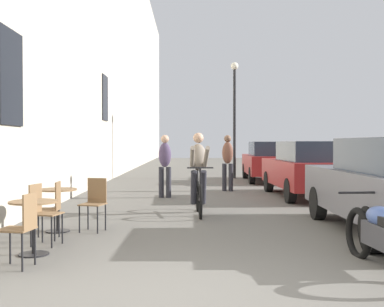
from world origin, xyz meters
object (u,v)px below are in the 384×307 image
object	(u,v)px
cafe_table_near	(34,216)
cafe_chair_near_toward_street	(42,210)
pedestrian_near	(165,162)
pedestrian_mid	(228,160)
cafe_chair_mid_toward_wall	(95,200)
cafe_table_mid	(57,201)
cafe_chair_near_toward_wall	(22,225)
street_lamp	(235,105)
cyclist_on_bicycle	(199,175)
parked_car_second	(309,168)
cafe_chair_mid_toward_street	(51,206)
parked_car_third	(270,161)

from	to	relation	value
cafe_table_near	cafe_chair_near_toward_street	xyz separation A→B (m)	(-0.07, 0.62, -0.00)
pedestrian_near	pedestrian_mid	size ratio (longest dim) A/B	0.99
cafe_chair_mid_toward_wall	pedestrian_near	world-z (taller)	pedestrian_near
cafe_table_near	pedestrian_near	size ratio (longest dim) A/B	0.42
cafe_chair_mid_toward_wall	cafe_table_near	bearing A→B (deg)	-104.82
cafe_chair_mid_toward_wall	cafe_table_mid	bearing A→B (deg)	-173.06
cafe_table_mid	cafe_chair_near_toward_wall	bearing A→B (deg)	-84.86
street_lamp	cyclist_on_bicycle	bearing A→B (deg)	-99.55
cyclist_on_bicycle	parked_car_second	bearing A→B (deg)	45.03
cafe_table_near	cafe_chair_mid_toward_street	distance (m)	1.06
cafe_chair_near_toward_wall	pedestrian_mid	world-z (taller)	pedestrian_mid
cyclist_on_bicycle	cafe_chair_near_toward_wall	bearing A→B (deg)	-116.50
parked_car_second	cafe_chair_near_toward_street	bearing A→B (deg)	-131.20
pedestrian_mid	cafe_table_mid	bearing A→B (deg)	-116.41
pedestrian_near	parked_car_third	size ratio (longest dim) A/B	0.39
pedestrian_near	parked_car_third	xyz separation A→B (m)	(3.80, 5.62, -0.17)
cafe_table_near	cafe_chair_near_toward_wall	xyz separation A→B (m)	(0.08, -0.68, -0.00)
cafe_table_near	parked_car_second	distance (m)	8.70
parked_car_third	cafe_chair_near_toward_street	bearing A→B (deg)	-114.28
street_lamp	cafe_chair_mid_toward_street	bearing A→B (deg)	-107.38
cafe_table_near	street_lamp	bearing A→B (deg)	74.08
cafe_chair_near_toward_street	pedestrian_near	xyz separation A→B (m)	(1.50, 6.14, 0.45)
cafe_table_near	cafe_table_mid	distance (m)	1.70
cafe_chair_near_toward_wall	cafe_chair_mid_toward_wall	distance (m)	2.48
cafe_table_near	cafe_chair_mid_toward_street	world-z (taller)	cafe_chair_mid_toward_street
cafe_table_near	cafe_table_mid	xyz separation A→B (m)	(-0.14, 1.70, 0.00)
cafe_table_mid	street_lamp	distance (m)	13.31
cafe_chair_near_toward_street	cafe_table_mid	distance (m)	1.08
cafe_table_near	cafe_chair_mid_toward_wall	xyz separation A→B (m)	(0.47, 1.77, -0.00)
cafe_chair_near_toward_street	cafe_chair_near_toward_wall	world-z (taller)	same
pedestrian_near	cafe_table_mid	bearing A→B (deg)	-107.16
cafe_chair_near_toward_street	pedestrian_mid	xyz separation A→B (m)	(3.35, 7.96, 0.46)
cafe_table_mid	cyclist_on_bicycle	bearing A→B (deg)	40.25
cafe_table_near	cafe_table_mid	size ratio (longest dim) A/B	1.00
cafe_chair_mid_toward_wall	street_lamp	xyz separation A→B (m)	(3.55, 12.31, 2.59)
pedestrian_mid	parked_car_second	bearing A→B (deg)	-39.83
cafe_chair_near_toward_wall	pedestrian_mid	xyz separation A→B (m)	(3.20, 9.25, 0.46)
cafe_chair_near_toward_wall	cafe_table_mid	world-z (taller)	cafe_chair_near_toward_wall
cafe_chair_mid_toward_street	cafe_table_mid	bearing A→B (deg)	96.72
cyclist_on_bicycle	street_lamp	world-z (taller)	street_lamp
cafe_chair_near_toward_street	parked_car_second	world-z (taller)	parked_car_second
cafe_chair_mid_toward_street	parked_car_third	xyz separation A→B (m)	(5.29, 11.32, 0.28)
cafe_chair_near_toward_wall	cyclist_on_bicycle	bearing A→B (deg)	63.50
cafe_chair_mid_toward_street	cafe_chair_mid_toward_wall	world-z (taller)	same
cafe_chair_mid_toward_street	street_lamp	distance (m)	13.89
cafe_table_mid	street_lamp	world-z (taller)	street_lamp
cafe_chair_near_toward_street	cafe_chair_mid_toward_street	distance (m)	0.43
cafe_chair_near_toward_wall	pedestrian_mid	distance (m)	9.80
cafe_table_mid	cyclist_on_bicycle	world-z (taller)	cyclist_on_bicycle
cafe_chair_mid_toward_wall	parked_car_second	world-z (taller)	parked_car_second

